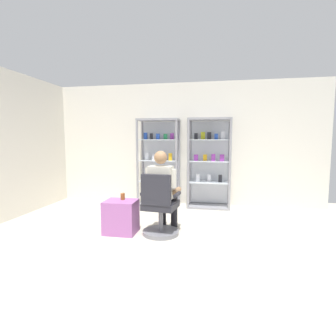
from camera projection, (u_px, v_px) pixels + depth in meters
The scene contains 8 objects.
ground_plane at pixel (154, 261), 3.22m from camera, with size 7.20×7.20×0.00m, color beige.
back_wall at pixel (185, 144), 6.01m from camera, with size 6.00×0.10×2.70m, color silver.
display_cabinet_left at pixel (159, 162), 5.92m from camera, with size 0.90×0.45×1.90m.
display_cabinet_right at pixel (209, 162), 5.72m from camera, with size 0.90×0.45×1.90m.
office_chair at pixel (160, 210), 4.03m from camera, with size 0.59×0.56×0.96m.
seated_shopkeeper at pixel (163, 188), 4.15m from camera, with size 0.52×0.59×1.29m.
storage_crate at pixel (121, 217), 4.16m from camera, with size 0.49×0.40×0.52m, color #9E599E.
tea_glass at pixel (123, 196), 4.20m from camera, with size 0.07×0.07×0.10m, color brown.
Camera 1 is at (0.74, -3.00, 1.46)m, focal length 28.54 mm.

